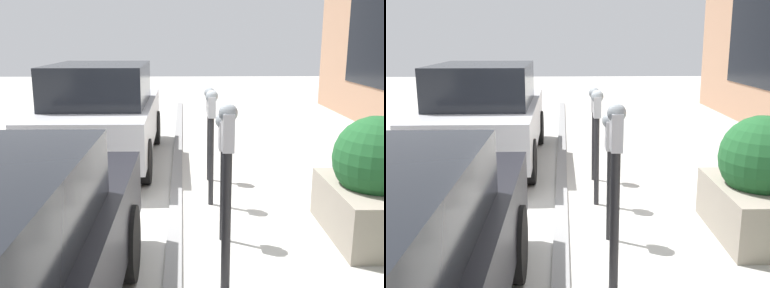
{
  "view_description": "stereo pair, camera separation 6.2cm",
  "coord_description": "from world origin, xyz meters",
  "views": [
    {
      "loc": [
        -4.91,
        -0.02,
        2.07
      ],
      "look_at": [
        0.0,
        -0.12,
        0.91
      ],
      "focal_mm": 42.0,
      "sensor_mm": 36.0,
      "label": 1
    },
    {
      "loc": [
        -4.91,
        0.05,
        2.07
      ],
      "look_at": [
        0.0,
        -0.12,
        0.91
      ],
      "focal_mm": 42.0,
      "sensor_mm": 36.0,
      "label": 2
    }
  ],
  "objects": [
    {
      "name": "ground_plane",
      "position": [
        0.0,
        0.0,
        0.0
      ],
      "size": [
        40.0,
        40.0,
        0.0
      ],
      "primitive_type": "plane",
      "color": "beige"
    },
    {
      "name": "curb_strip",
      "position": [
        0.0,
        0.08,
        0.02
      ],
      "size": [
        19.0,
        0.16,
        0.04
      ],
      "color": "gray",
      "rests_on": "ground_plane"
    },
    {
      "name": "parking_meter_nearest",
      "position": [
        -1.52,
        -0.36,
        1.04
      ],
      "size": [
        0.17,
        0.15,
        1.59
      ],
      "color": "#232326",
      "rests_on": "ground_plane"
    },
    {
      "name": "parking_meter_second",
      "position": [
        -0.53,
        -0.42,
        1.05
      ],
      "size": [
        0.19,
        0.16,
        1.36
      ],
      "color": "#232326",
      "rests_on": "ground_plane"
    },
    {
      "name": "parking_meter_middle",
      "position": [
        0.5,
        -0.37,
        1.04
      ],
      "size": [
        0.18,
        0.16,
        1.46
      ],
      "color": "#232326",
      "rests_on": "ground_plane"
    },
    {
      "name": "parking_meter_fourth",
      "position": [
        1.52,
        -0.4,
        0.99
      ],
      "size": [
        0.19,
        0.16,
        1.38
      ],
      "color": "#232326",
      "rests_on": "ground_plane"
    },
    {
      "name": "planter_box",
      "position": [
        -0.46,
        -2.03,
        0.57
      ],
      "size": [
        1.36,
        0.91,
        1.3
      ],
      "color": "gray",
      "rests_on": "ground_plane"
    },
    {
      "name": "parked_car_middle",
      "position": [
        2.59,
        1.34,
        0.85
      ],
      "size": [
        4.08,
        1.78,
        1.67
      ],
      "rotation": [
        0.0,
        0.0,
        0.01
      ],
      "color": "#B7B7BC",
      "rests_on": "ground_plane"
    }
  ]
}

